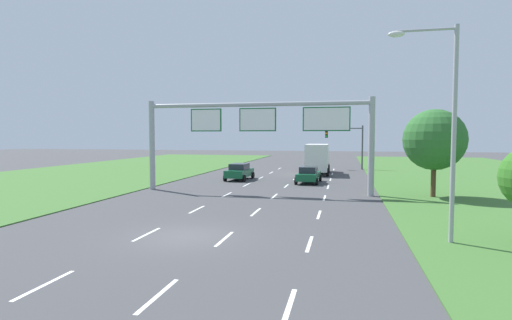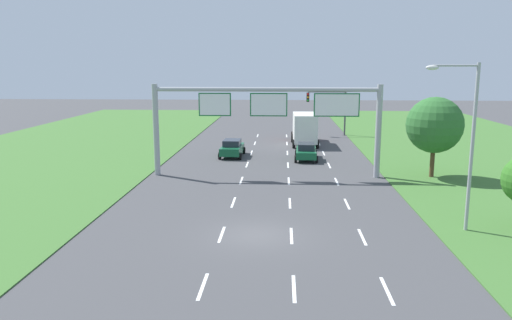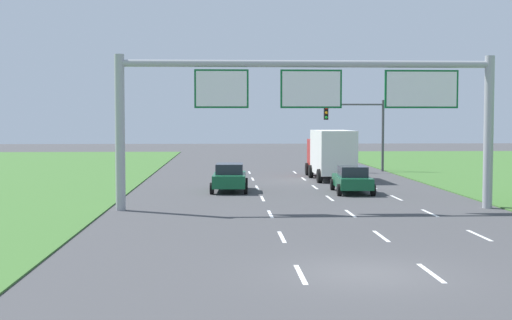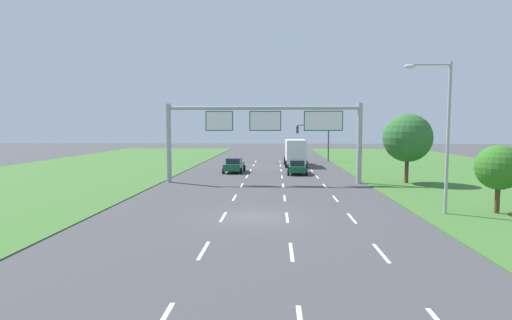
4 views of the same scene
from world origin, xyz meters
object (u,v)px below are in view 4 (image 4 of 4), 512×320
Objects in this scene: box_truck at (295,152)px; traffic_light_mast at (315,135)px; sign_gantry at (267,127)px; roadside_tree_mid at (408,138)px; roadside_tree_near at (499,168)px; car_lead_silver at (234,165)px; car_near_red at (297,167)px; street_lamp at (441,124)px.

box_truck is 1.34× the size of traffic_light_mast.
sign_gantry reaches higher than roadside_tree_mid.
box_truck is 1.91× the size of roadside_tree_near.
roadside_tree_near is (6.82, -35.30, -1.22)m from traffic_light_mast.
roadside_tree_mid is (15.98, -8.06, 3.19)m from car_lead_silver.
roadside_tree_near reaches higher than car_near_red.
roadside_tree_mid is at bearing 0.89° from sign_gantry.
sign_gantry is 18.17m from roadside_tree_near.
car_near_red is 21.06m from street_lamp.
sign_gantry is (-3.08, -7.04, 4.18)m from car_near_red.
traffic_light_mast reaches higher than car_lead_silver.
street_lamp is at bearing -84.42° from traffic_light_mast.
roadside_tree_near is (10.06, -28.31, 0.86)m from box_truck.
car_near_red is 11.89m from roadside_tree_mid.
roadside_tree_mid is (-1.09, 12.32, 1.34)m from roadside_tree_near.
street_lamp reaches higher than sign_gantry.
street_lamp reaches higher than roadside_tree_near.
car_lead_silver is 10.63m from box_truck.
traffic_light_mast reaches higher than roadside_tree_near.
car_lead_silver is 18.35m from traffic_light_mast.
sign_gantry is 12.28m from roadside_tree_mid.
traffic_light_mast is 35.97m from roadside_tree_near.
sign_gantry is (-3.28, -16.19, 3.15)m from box_truck.
car_near_red is at bearing -102.01° from traffic_light_mast.
sign_gantry reaches higher than box_truck.
box_truck is 0.44× the size of sign_gantry.
car_near_red is at bearing -92.09° from box_truck.
street_lamp is at bearing -54.19° from car_lead_silver.
car_near_red is 8.75m from sign_gantry.
sign_gantry is at bearing 128.90° from street_lamp.
car_near_red is at bearing 118.15° from roadside_tree_near.
traffic_light_mast is 1.43× the size of roadside_tree_near.
car_lead_silver is 0.58× the size of box_truck.
car_near_red is 0.71× the size of roadside_tree_mid.
roadside_tree_near is at bearing -42.28° from sign_gantry.
car_near_red is 21.82m from roadside_tree_near.
traffic_light_mast reaches higher than car_near_red.
traffic_light_mast is (3.43, 16.13, 3.11)m from car_near_red.
roadside_tree_near is (3.35, 0.25, -2.43)m from street_lamp.
box_truck is 30.06m from roadside_tree_near.
street_lamp reaches higher than car_lead_silver.
traffic_light_mast is 23.68m from roadside_tree_mid.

